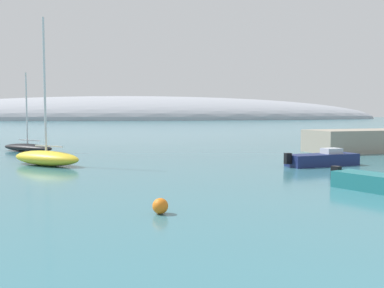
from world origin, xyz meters
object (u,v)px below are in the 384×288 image
Objects in this scene: sailboat_black_near_shore at (28,147)px; motorboat_navy_foreground at (322,159)px; sailboat_yellow_end_of_line at (46,157)px; mooring_buoy_orange at (160,206)px.

sailboat_black_near_shore is 1.30× the size of motorboat_navy_foreground.
sailboat_black_near_shore reaches higher than motorboat_navy_foreground.
mooring_buoy_orange is (5.67, -17.07, -0.33)m from sailboat_yellow_end_of_line.
sailboat_black_near_shore is at bearing 106.24° from mooring_buoy_orange.
sailboat_yellow_end_of_line is 17.44× the size of mooring_buoy_orange.
motorboat_navy_foreground is at bearing -172.59° from sailboat_black_near_shore.
sailboat_yellow_end_of_line is (2.85, -12.20, 0.19)m from sailboat_black_near_shore.
motorboat_navy_foreground is 18.51m from mooring_buoy_orange.
motorboat_navy_foreground is 9.74× the size of mooring_buoy_orange.
sailboat_yellow_end_of_line reaches higher than sailboat_black_near_shore.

